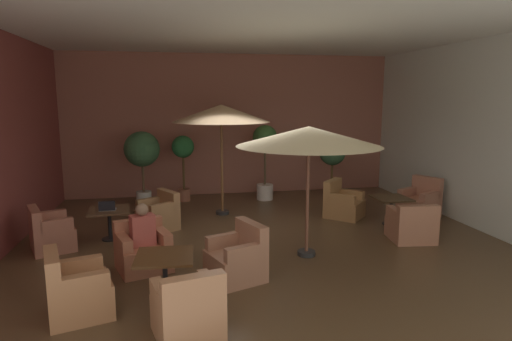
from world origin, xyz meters
name	(u,v)px	position (x,y,z in m)	size (l,w,h in m)	color
ground_plane	(260,238)	(0.00, 0.00, -0.01)	(9.51, 8.56, 0.02)	brown
wall_back_brick	(231,125)	(0.00, 4.24, 2.01)	(9.51, 0.08, 4.02)	#A0604E
wall_right_plain	(475,135)	(4.71, 0.00, 2.01)	(0.08, 8.56, 4.02)	silver
ceiling_slab	(260,29)	(0.00, 0.00, 4.05)	(9.51, 8.56, 0.06)	white
cafe_table_front_left	(109,215)	(-2.95, 0.44, 0.50)	(0.84, 0.84, 0.61)	black
armchair_front_left_north	(159,215)	(-2.01, 0.98, 0.30)	(0.98, 0.99, 0.81)	#A47349
armchair_front_left_east	(50,234)	(-3.95, 0.03, 0.31)	(0.96, 1.01, 0.82)	#B36D55
cafe_table_front_right	(391,203)	(3.04, 0.36, 0.49)	(0.75, 0.75, 0.61)	black
armchair_front_right_north	(420,202)	(4.05, 0.85, 0.34)	(1.03, 1.00, 0.93)	#B16F55
armchair_front_right_east	(343,204)	(2.21, 1.13, 0.31)	(1.08, 1.07, 0.87)	#A57242
armchair_front_right_south	(412,226)	(2.89, -0.75, 0.30)	(0.88, 0.87, 0.78)	#B27254
cafe_table_mid_center	(165,262)	(-1.83, -2.33, 0.51)	(0.84, 0.84, 0.61)	black
armchair_mid_center_north	(76,291)	(-2.94, -2.66, 0.33)	(0.94, 0.95, 0.89)	#B5774C
armchair_mid_center_east	(188,312)	(-1.55, -3.46, 0.32)	(0.89, 0.91, 0.87)	#B47851
armchair_mid_center_south	(238,259)	(-0.73, -1.91, 0.32)	(0.97, 0.98, 0.88)	#A97052
armchair_mid_center_west	(143,251)	(-2.20, -1.23, 0.30)	(1.00, 0.97, 0.79)	#B46749
patio_umbrella_tall_red	(221,114)	(-0.54, 1.93, 2.42)	(2.30, 2.30, 2.63)	#2D2D2D
patio_umbrella_center_beige	(309,137)	(0.62, -1.13, 2.12)	(2.51, 2.51, 2.31)	#2D2D2D
potted_tree_left_corner	(183,154)	(-1.42, 3.45, 1.30)	(0.60, 0.60, 1.79)	#A86349
potted_tree_mid_left	(142,153)	(-2.45, 2.95, 1.41)	(0.89, 0.89, 1.96)	silver
potted_tree_mid_right	(265,150)	(0.78, 3.23, 1.38)	(0.67, 0.67, 2.06)	beige
potted_tree_right_corner	(332,157)	(2.71, 3.19, 1.14)	(0.73, 0.73, 1.64)	#382C36
patron_blue_shirt	(142,227)	(-2.19, -1.26, 0.73)	(0.43, 0.35, 0.69)	#B14C42
iced_drink_cup	(108,206)	(-2.98, 0.55, 0.67)	(0.08, 0.08, 0.11)	silver
open_laptop	(107,208)	(-2.97, 0.37, 0.66)	(0.31, 0.23, 0.20)	#9EA0A5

